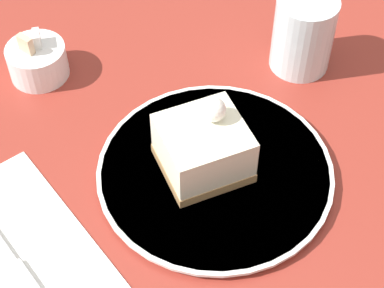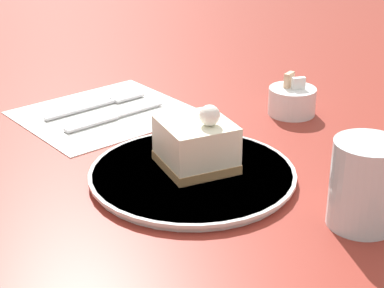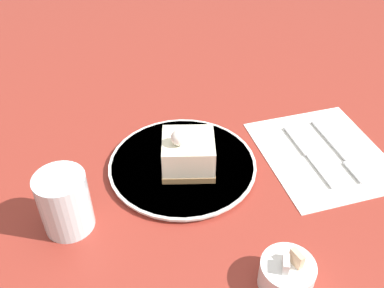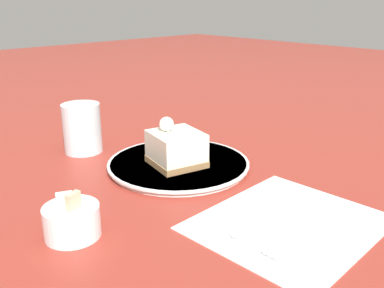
{
  "view_description": "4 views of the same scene",
  "coord_description": "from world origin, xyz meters",
  "px_view_note": "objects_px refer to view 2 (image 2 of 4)",
  "views": [
    {
      "loc": [
        -0.26,
        -0.32,
        0.55
      ],
      "look_at": [
        -0.02,
        0.01,
        0.06
      ],
      "focal_mm": 60.0,
      "sensor_mm": 36.0,
      "label": 1
    },
    {
      "loc": [
        0.55,
        -0.42,
        0.36
      ],
      "look_at": [
        -0.0,
        0.0,
        0.05
      ],
      "focal_mm": 60.0,
      "sensor_mm": 36.0,
      "label": 2
    },
    {
      "loc": [
        0.12,
        0.53,
        0.5
      ],
      "look_at": [
        -0.02,
        0.01,
        0.06
      ],
      "focal_mm": 40.0,
      "sensor_mm": 36.0,
      "label": 3
    },
    {
      "loc": [
        -0.53,
        0.47,
        0.29
      ],
      "look_at": [
        -0.02,
        -0.01,
        0.05
      ],
      "focal_mm": 40.0,
      "sensor_mm": 36.0,
      "label": 4
    }
  ],
  "objects_px": {
    "drinking_glass": "(365,184)",
    "cake_slice": "(197,144)",
    "sugar_bowl": "(292,100)",
    "knife": "(106,119)",
    "plate": "(194,172)",
    "fork": "(103,103)"
  },
  "relations": [
    {
      "from": "drinking_glass",
      "to": "cake_slice",
      "type": "bearing_deg",
      "value": -161.21
    },
    {
      "from": "sugar_bowl",
      "to": "drinking_glass",
      "type": "distance_m",
      "value": 0.32
    },
    {
      "from": "cake_slice",
      "to": "knife",
      "type": "xyz_separation_m",
      "value": [
        -0.21,
        -0.0,
        -0.04
      ]
    },
    {
      "from": "sugar_bowl",
      "to": "cake_slice",
      "type": "bearing_deg",
      "value": -73.45
    },
    {
      "from": "plate",
      "to": "drinking_glass",
      "type": "xyz_separation_m",
      "value": [
        0.19,
        0.07,
        0.04
      ]
    },
    {
      "from": "fork",
      "to": "drinking_glass",
      "type": "xyz_separation_m",
      "value": [
        0.47,
        0.04,
        0.04
      ]
    },
    {
      "from": "knife",
      "to": "sugar_bowl",
      "type": "bearing_deg",
      "value": 56.76
    },
    {
      "from": "knife",
      "to": "cake_slice",
      "type": "bearing_deg",
      "value": -2.3
    },
    {
      "from": "fork",
      "to": "drinking_glass",
      "type": "bearing_deg",
      "value": 2.17
    },
    {
      "from": "cake_slice",
      "to": "knife",
      "type": "height_order",
      "value": "cake_slice"
    },
    {
      "from": "sugar_bowl",
      "to": "plate",
      "type": "bearing_deg",
      "value": -73.1
    },
    {
      "from": "cake_slice",
      "to": "sugar_bowl",
      "type": "relative_size",
      "value": 1.44
    },
    {
      "from": "knife",
      "to": "drinking_glass",
      "type": "relative_size",
      "value": 1.77
    },
    {
      "from": "cake_slice",
      "to": "fork",
      "type": "distance_m",
      "value": 0.28
    },
    {
      "from": "plate",
      "to": "drinking_glass",
      "type": "height_order",
      "value": "drinking_glass"
    },
    {
      "from": "plate",
      "to": "fork",
      "type": "bearing_deg",
      "value": 172.44
    },
    {
      "from": "drinking_glass",
      "to": "knife",
      "type": "bearing_deg",
      "value": -170.67
    },
    {
      "from": "plate",
      "to": "cake_slice",
      "type": "relative_size",
      "value": 2.45
    },
    {
      "from": "cake_slice",
      "to": "fork",
      "type": "relative_size",
      "value": 0.59
    },
    {
      "from": "sugar_bowl",
      "to": "fork",
      "type": "bearing_deg",
      "value": -134.04
    },
    {
      "from": "knife",
      "to": "sugar_bowl",
      "type": "relative_size",
      "value": 2.37
    },
    {
      "from": "cake_slice",
      "to": "drinking_glass",
      "type": "xyz_separation_m",
      "value": [
        0.2,
        0.07,
        0.01
      ]
    }
  ]
}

